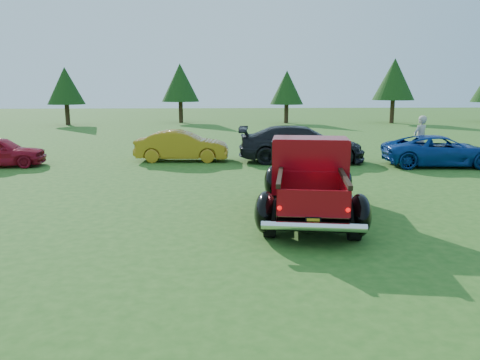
{
  "coord_description": "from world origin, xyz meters",
  "views": [
    {
      "loc": [
        -0.19,
        -9.83,
        2.98
      ],
      "look_at": [
        0.37,
        0.2,
        0.99
      ],
      "focal_mm": 35.0,
      "sensor_mm": 36.0,
      "label": 1
    }
  ],
  "objects_px": {
    "tree_mid_left": "(180,83)",
    "show_car_grey": "(301,144)",
    "tree_mid_right": "(287,88)",
    "show_car_yellow": "(182,146)",
    "tree_east": "(394,79)",
    "pickup_truck": "(309,178)",
    "tree_west": "(65,86)",
    "spectator": "(420,139)",
    "show_car_blue": "(440,151)"
  },
  "relations": [
    {
      "from": "pickup_truck",
      "to": "show_car_yellow",
      "type": "xyz_separation_m",
      "value": [
        -3.58,
        8.39,
        -0.24
      ]
    },
    {
      "from": "tree_east",
      "to": "show_car_grey",
      "type": "distance_m",
      "value": 23.88
    },
    {
      "from": "show_car_yellow",
      "to": "tree_west",
      "type": "bearing_deg",
      "value": 31.46
    },
    {
      "from": "show_car_grey",
      "to": "show_car_blue",
      "type": "xyz_separation_m",
      "value": [
        5.15,
        -1.31,
        -0.14
      ]
    },
    {
      "from": "tree_west",
      "to": "tree_mid_right",
      "type": "distance_m",
      "value": 18.03
    },
    {
      "from": "tree_mid_right",
      "to": "show_car_yellow",
      "type": "bearing_deg",
      "value": -110.02
    },
    {
      "from": "show_car_grey",
      "to": "spectator",
      "type": "relative_size",
      "value": 2.7
    },
    {
      "from": "tree_mid_left",
      "to": "tree_east",
      "type": "distance_m",
      "value": 18.06
    },
    {
      "from": "pickup_truck",
      "to": "show_car_blue",
      "type": "relative_size",
      "value": 1.21
    },
    {
      "from": "tree_west",
      "to": "pickup_truck",
      "type": "xyz_separation_m",
      "value": [
        14.08,
        -27.97,
        -2.24
      ]
    },
    {
      "from": "tree_mid_left",
      "to": "show_car_grey",
      "type": "relative_size",
      "value": 0.99
    },
    {
      "from": "tree_mid_right",
      "to": "pickup_truck",
      "type": "bearing_deg",
      "value": -97.7
    },
    {
      "from": "tree_mid_right",
      "to": "spectator",
      "type": "distance_m",
      "value": 21.5
    },
    {
      "from": "pickup_truck",
      "to": "tree_mid_left",
      "type": "bearing_deg",
      "value": 109.4
    },
    {
      "from": "tree_west",
      "to": "show_car_grey",
      "type": "distance_m",
      "value": 25.43
    },
    {
      "from": "show_car_yellow",
      "to": "show_car_blue",
      "type": "relative_size",
      "value": 0.89
    },
    {
      "from": "show_car_yellow",
      "to": "show_car_blue",
      "type": "bearing_deg",
      "value": -97.34
    },
    {
      "from": "tree_west",
      "to": "spectator",
      "type": "distance_m",
      "value": 28.71
    },
    {
      "from": "tree_mid_left",
      "to": "tree_mid_right",
      "type": "height_order",
      "value": "tree_mid_left"
    },
    {
      "from": "spectator",
      "to": "show_car_yellow",
      "type": "bearing_deg",
      "value": -32.69
    },
    {
      "from": "show_car_blue",
      "to": "show_car_yellow",
      "type": "bearing_deg",
      "value": 84.25
    },
    {
      "from": "tree_west",
      "to": "show_car_yellow",
      "type": "relative_size",
      "value": 1.21
    },
    {
      "from": "show_car_blue",
      "to": "spectator",
      "type": "xyz_separation_m",
      "value": [
        -0.3,
        1.16,
        0.34
      ]
    },
    {
      "from": "tree_mid_left",
      "to": "show_car_grey",
      "type": "height_order",
      "value": "tree_mid_left"
    },
    {
      "from": "show_car_grey",
      "to": "show_car_blue",
      "type": "relative_size",
      "value": 1.19
    },
    {
      "from": "tree_west",
      "to": "spectator",
      "type": "bearing_deg",
      "value": -45.13
    },
    {
      "from": "show_car_grey",
      "to": "tree_east",
      "type": "bearing_deg",
      "value": -23.78
    },
    {
      "from": "tree_mid_right",
      "to": "tree_mid_left",
      "type": "bearing_deg",
      "value": 173.66
    },
    {
      "from": "spectator",
      "to": "tree_west",
      "type": "bearing_deg",
      "value": -73.63
    },
    {
      "from": "pickup_truck",
      "to": "tree_mid_right",
      "type": "bearing_deg",
      "value": 92.07
    },
    {
      "from": "tree_west",
      "to": "show_car_grey",
      "type": "height_order",
      "value": "tree_west"
    },
    {
      "from": "tree_mid_right",
      "to": "show_car_blue",
      "type": "relative_size",
      "value": 1.03
    },
    {
      "from": "tree_west",
      "to": "show_car_blue",
      "type": "distance_m",
      "value": 29.78
    },
    {
      "from": "pickup_truck",
      "to": "show_car_grey",
      "type": "height_order",
      "value": "pickup_truck"
    },
    {
      "from": "tree_east",
      "to": "show_car_blue",
      "type": "relative_size",
      "value": 1.27
    },
    {
      "from": "tree_mid_left",
      "to": "pickup_truck",
      "type": "distance_m",
      "value": 30.5
    },
    {
      "from": "show_car_grey",
      "to": "show_car_blue",
      "type": "distance_m",
      "value": 5.32
    },
    {
      "from": "tree_mid_right",
      "to": "pickup_truck",
      "type": "relative_size",
      "value": 0.85
    },
    {
      "from": "show_car_blue",
      "to": "tree_west",
      "type": "bearing_deg",
      "value": 48.55
    },
    {
      "from": "tree_mid_right",
      "to": "show_car_grey",
      "type": "relative_size",
      "value": 0.87
    },
    {
      "from": "show_car_yellow",
      "to": "show_car_blue",
      "type": "xyz_separation_m",
      "value": [
        10.0,
        -1.87,
        -0.03
      ]
    },
    {
      "from": "tree_mid_right",
      "to": "show_car_yellow",
      "type": "distance_m",
      "value": 22.03
    },
    {
      "from": "tree_mid_left",
      "to": "show_car_grey",
      "type": "xyz_separation_m",
      "value": [
        6.35,
        -22.14,
        -2.65
      ]
    },
    {
      "from": "tree_west",
      "to": "tree_mid_right",
      "type": "relative_size",
      "value": 1.05
    },
    {
      "from": "tree_mid_left",
      "to": "show_car_blue",
      "type": "xyz_separation_m",
      "value": [
        11.5,
        -23.45,
        -2.79
      ]
    },
    {
      "from": "tree_west",
      "to": "tree_mid_right",
      "type": "height_order",
      "value": "tree_west"
    },
    {
      "from": "tree_west",
      "to": "tree_mid_left",
      "type": "bearing_deg",
      "value": 12.53
    },
    {
      "from": "tree_mid_right",
      "to": "show_car_blue",
      "type": "xyz_separation_m",
      "value": [
        2.5,
        -22.45,
        -2.38
      ]
    },
    {
      "from": "tree_east",
      "to": "tree_mid_right",
      "type": "bearing_deg",
      "value": 176.82
    },
    {
      "from": "tree_west",
      "to": "tree_mid_left",
      "type": "distance_m",
      "value": 9.22
    }
  ]
}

